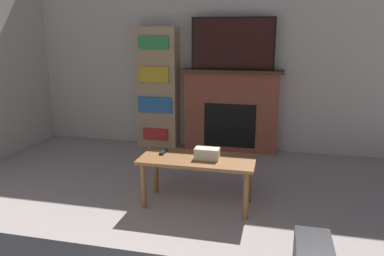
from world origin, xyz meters
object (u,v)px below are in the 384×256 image
(fireplace, at_px, (231,111))
(tv, at_px, (233,44))
(bookshelf, at_px, (158,88))
(coffee_table, at_px, (197,165))

(fireplace, height_order, tv, tv)
(tv, xyz_separation_m, bookshelf, (-1.02, -0.00, -0.61))
(fireplace, height_order, bookshelf, bookshelf)
(tv, distance_m, coffee_table, 2.02)
(fireplace, distance_m, tv, 0.88)
(bookshelf, bearing_deg, fireplace, 1.27)
(fireplace, bearing_deg, coffee_table, -92.37)
(fireplace, xyz_separation_m, tv, (0.00, -0.02, 0.88))
(fireplace, height_order, coffee_table, fireplace)
(fireplace, relative_size, bookshelf, 0.81)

